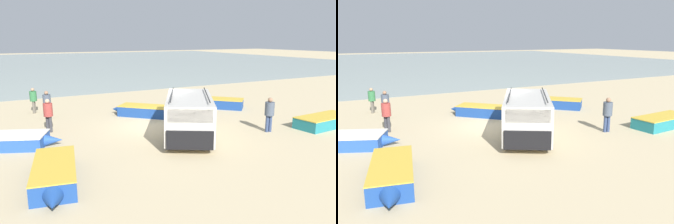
# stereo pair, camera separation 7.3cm
# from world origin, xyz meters

# --- Properties ---
(ground_plane) EXTENTS (200.00, 200.00, 0.00)m
(ground_plane) POSITION_xyz_m (0.00, 0.00, 0.00)
(ground_plane) COLOR tan
(sea_water) EXTENTS (120.00, 80.00, 0.01)m
(sea_water) POSITION_xyz_m (0.00, 52.00, 0.00)
(sea_water) COLOR #99A89E
(sea_water) RESTS_ON ground_plane
(parked_van) EXTENTS (4.32, 5.37, 2.18)m
(parked_van) POSITION_xyz_m (0.46, -2.58, 1.14)
(parked_van) COLOR beige
(parked_van) RESTS_ON ground_plane
(fishing_rowboat_0) EXTENTS (4.60, 4.59, 0.65)m
(fishing_rowboat_0) POSITION_xyz_m (5.46, 3.11, 0.32)
(fishing_rowboat_0) COLOR navy
(fishing_rowboat_0) RESTS_ON ground_plane
(fishing_rowboat_1) EXTENTS (4.31, 1.63, 0.61)m
(fishing_rowboat_1) POSITION_xyz_m (8.23, -4.24, 0.31)
(fishing_rowboat_1) COLOR #1E757F
(fishing_rowboat_1) RESTS_ON ground_plane
(fishing_rowboat_2) EXTENTS (3.35, 3.32, 0.65)m
(fishing_rowboat_2) POSITION_xyz_m (0.36, 2.79, 0.32)
(fishing_rowboat_2) COLOR navy
(fishing_rowboat_2) RESTS_ON ground_plane
(fishing_rowboat_3) EXTENTS (1.98, 4.31, 0.66)m
(fishing_rowboat_3) POSITION_xyz_m (-6.13, -4.87, 0.33)
(fishing_rowboat_3) COLOR navy
(fishing_rowboat_3) RESTS_ON ground_plane
(fishing_rowboat_4) EXTENTS (4.30, 2.85, 0.58)m
(fishing_rowboat_4) POSITION_xyz_m (-7.32, -0.02, 0.29)
(fishing_rowboat_4) COLOR #234CA3
(fishing_rowboat_4) RESTS_ON ground_plane
(fisherman_0) EXTENTS (0.46, 0.46, 1.74)m
(fisherman_0) POSITION_xyz_m (-5.34, 1.65, 1.04)
(fisherman_0) COLOR #38383D
(fisherman_0) RESTS_ON ground_plane
(fisherman_1) EXTENTS (0.45, 0.45, 1.71)m
(fisherman_1) POSITION_xyz_m (-4.99, 4.55, 1.02)
(fisherman_1) COLOR #5B564C
(fisherman_1) RESTS_ON ground_plane
(fisherman_2) EXTENTS (0.43, 0.43, 1.64)m
(fisherman_2) POSITION_xyz_m (-5.52, 6.68, 0.98)
(fisherman_2) COLOR #5B564C
(fisherman_2) RESTS_ON ground_plane
(fisherman_3) EXTENTS (0.47, 0.47, 1.79)m
(fisherman_3) POSITION_xyz_m (4.67, -3.57, 1.07)
(fisherman_3) COLOR navy
(fisherman_3) RESTS_ON ground_plane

